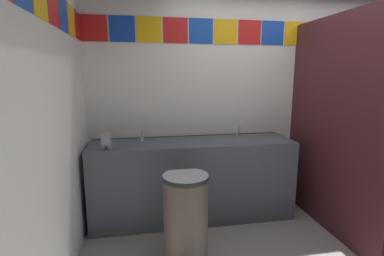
% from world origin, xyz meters
% --- Properties ---
extents(wall_back, '(4.34, 0.09, 2.80)m').
position_xyz_m(wall_back, '(0.00, 1.46, 1.41)').
color(wall_back, white).
rests_on(wall_back, ground_plane).
extents(wall_side, '(0.09, 2.84, 2.80)m').
position_xyz_m(wall_side, '(-2.21, -0.00, 1.41)').
color(wall_side, white).
rests_on(wall_side, ground_plane).
extents(vanity_counter, '(2.21, 0.59, 0.89)m').
position_xyz_m(vanity_counter, '(-1.01, 1.13, 0.45)').
color(vanity_counter, '#4C515B').
rests_on(vanity_counter, ground_plane).
extents(faucet_left, '(0.04, 0.10, 0.14)m').
position_xyz_m(faucet_left, '(-1.57, 1.22, 0.94)').
color(faucet_left, silver).
rests_on(faucet_left, vanity_counter).
extents(faucet_right, '(0.04, 0.10, 0.14)m').
position_xyz_m(faucet_right, '(-0.46, 1.22, 0.94)').
color(faucet_right, silver).
rests_on(faucet_right, vanity_counter).
extents(soap_dispenser, '(0.09, 0.09, 0.16)m').
position_xyz_m(soap_dispenser, '(-1.91, 0.95, 0.97)').
color(soap_dispenser, gray).
rests_on(soap_dispenser, vanity_counter).
extents(stall_divider, '(0.92, 1.54, 2.18)m').
position_xyz_m(stall_divider, '(0.48, 0.39, 1.09)').
color(stall_divider, '#471E23').
rests_on(stall_divider, ground_plane).
extents(toilet, '(0.39, 0.49, 0.74)m').
position_xyz_m(toilet, '(0.82, 0.98, 0.30)').
color(toilet, white).
rests_on(toilet, ground_plane).
extents(trash_bin, '(0.39, 0.39, 0.77)m').
position_xyz_m(trash_bin, '(-1.21, 0.39, 0.39)').
color(trash_bin, brown).
rests_on(trash_bin, ground_plane).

